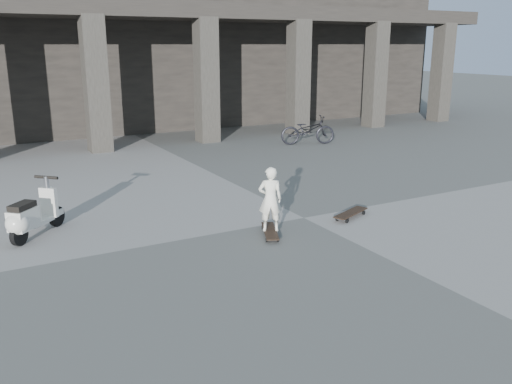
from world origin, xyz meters
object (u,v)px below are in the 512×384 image
longboard (270,231)px  child (270,199)px  skateboard_spare (351,213)px  scooter (28,218)px  bicycle (308,130)px

longboard → child: child is taller
skateboard_spare → scooter: 5.69m
longboard → skateboard_spare: (1.83, 0.12, 0.01)m
longboard → skateboard_spare: 1.83m
longboard → bicycle: bearing=-14.4°
bicycle → child: bearing=161.6°
longboard → bicycle: size_ratio=0.52×
skateboard_spare → child: child is taller
skateboard_spare → child: bearing=161.0°
longboard → skateboard_spare: bearing=-62.7°
skateboard_spare → child: 1.91m
longboard → bicycle: bicycle is taller
skateboard_spare → bicycle: bicycle is taller
longboard → bicycle: 8.86m
bicycle → scooter: bearing=139.6°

